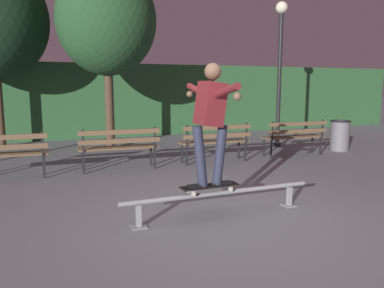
{
  "coord_description": "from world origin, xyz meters",
  "views": [
    {
      "loc": [
        -2.15,
        -4.17,
        1.71
      ],
      "look_at": [
        -0.08,
        0.96,
        0.85
      ],
      "focal_mm": 35.45,
      "sensor_mm": 36.0,
      "label": 1
    }
  ],
  "objects_px": {
    "skateboard": "(210,186)",
    "tree_behind_benches": "(107,21)",
    "park_bench_right_center": "(215,139)",
    "lamp_post_right": "(280,56)",
    "grind_rail": "(220,196)",
    "park_bench_rightmost": "(295,134)",
    "skateboarder": "(211,114)",
    "trash_can": "(340,135)",
    "park_bench_leftmost": "(1,151)",
    "park_bench_left_center": "(119,144)"
  },
  "relations": [
    {
      "from": "skateboard",
      "to": "tree_behind_benches",
      "type": "bearing_deg",
      "value": 92.09
    },
    {
      "from": "park_bench_right_center",
      "to": "lamp_post_right",
      "type": "height_order",
      "value": "lamp_post_right"
    },
    {
      "from": "grind_rail",
      "to": "lamp_post_right",
      "type": "distance_m",
      "value": 6.37
    },
    {
      "from": "grind_rail",
      "to": "skateboard",
      "type": "relative_size",
      "value": 3.42
    },
    {
      "from": "park_bench_rightmost",
      "to": "park_bench_right_center",
      "type": "bearing_deg",
      "value": 180.0
    },
    {
      "from": "skateboarder",
      "to": "trash_can",
      "type": "relative_size",
      "value": 1.95
    },
    {
      "from": "skateboarder",
      "to": "park_bench_right_center",
      "type": "xyz_separation_m",
      "value": [
        1.6,
        3.18,
        -0.81
      ]
    },
    {
      "from": "skateboard",
      "to": "park_bench_right_center",
      "type": "height_order",
      "value": "park_bench_right_center"
    },
    {
      "from": "skateboarder",
      "to": "park_bench_rightmost",
      "type": "relative_size",
      "value": 0.97
    },
    {
      "from": "grind_rail",
      "to": "park_bench_leftmost",
      "type": "bearing_deg",
      "value": 131.61
    },
    {
      "from": "grind_rail",
      "to": "skateboarder",
      "type": "bearing_deg",
      "value": 179.97
    },
    {
      "from": "park_bench_right_center",
      "to": "grind_rail",
      "type": "bearing_deg",
      "value": -114.54
    },
    {
      "from": "skateboard",
      "to": "park_bench_rightmost",
      "type": "xyz_separation_m",
      "value": [
        3.74,
        3.18,
        0.12
      ]
    },
    {
      "from": "park_bench_leftmost",
      "to": "trash_can",
      "type": "xyz_separation_m",
      "value": [
        8.01,
        0.21,
        -0.12
      ]
    },
    {
      "from": "park_bench_right_center",
      "to": "trash_can",
      "type": "xyz_separation_m",
      "value": [
        3.74,
        0.21,
        -0.12
      ]
    },
    {
      "from": "park_bench_leftmost",
      "to": "park_bench_right_center",
      "type": "bearing_deg",
      "value": 0.0
    },
    {
      "from": "skateboard",
      "to": "park_bench_left_center",
      "type": "distance_m",
      "value": 3.22
    },
    {
      "from": "park_bench_rightmost",
      "to": "park_bench_leftmost",
      "type": "bearing_deg",
      "value": 180.0
    },
    {
      "from": "grind_rail",
      "to": "skateboarder",
      "type": "xyz_separation_m",
      "value": [
        -0.15,
        0.0,
        1.09
      ]
    },
    {
      "from": "skateboard",
      "to": "park_bench_right_center",
      "type": "relative_size",
      "value": 0.49
    },
    {
      "from": "park_bench_rightmost",
      "to": "skateboarder",
      "type": "bearing_deg",
      "value": -139.62
    },
    {
      "from": "skateboarder",
      "to": "skateboard",
      "type": "bearing_deg",
      "value": -178.62
    },
    {
      "from": "skateboard",
      "to": "park_bench_right_center",
      "type": "distance_m",
      "value": 3.56
    },
    {
      "from": "skateboard",
      "to": "skateboarder",
      "type": "height_order",
      "value": "skateboarder"
    },
    {
      "from": "tree_behind_benches",
      "to": "lamp_post_right",
      "type": "bearing_deg",
      "value": -19.5
    },
    {
      "from": "park_bench_rightmost",
      "to": "skateboard",
      "type": "bearing_deg",
      "value": -139.64
    },
    {
      "from": "grind_rail",
      "to": "trash_can",
      "type": "distance_m",
      "value": 6.19
    },
    {
      "from": "park_bench_leftmost",
      "to": "park_bench_left_center",
      "type": "distance_m",
      "value": 2.14
    },
    {
      "from": "grind_rail",
      "to": "park_bench_rightmost",
      "type": "distance_m",
      "value": 4.8
    },
    {
      "from": "park_bench_right_center",
      "to": "park_bench_rightmost",
      "type": "distance_m",
      "value": 2.14
    },
    {
      "from": "park_bench_left_center",
      "to": "park_bench_leftmost",
      "type": "bearing_deg",
      "value": 180.0
    },
    {
      "from": "grind_rail",
      "to": "skateboarder",
      "type": "height_order",
      "value": "skateboarder"
    },
    {
      "from": "park_bench_right_center",
      "to": "trash_can",
      "type": "height_order",
      "value": "park_bench_right_center"
    },
    {
      "from": "trash_can",
      "to": "park_bench_leftmost",
      "type": "bearing_deg",
      "value": -178.52
    },
    {
      "from": "skateboard",
      "to": "park_bench_rightmost",
      "type": "bearing_deg",
      "value": 40.36
    },
    {
      "from": "skateboard",
      "to": "trash_can",
      "type": "relative_size",
      "value": 0.98
    },
    {
      "from": "tree_behind_benches",
      "to": "park_bench_left_center",
      "type": "bearing_deg",
      "value": -96.37
    },
    {
      "from": "park_bench_leftmost",
      "to": "lamp_post_right",
      "type": "xyz_separation_m",
      "value": [
        6.79,
        1.28,
        1.94
      ]
    },
    {
      "from": "park_bench_right_center",
      "to": "tree_behind_benches",
      "type": "height_order",
      "value": "tree_behind_benches"
    },
    {
      "from": "tree_behind_benches",
      "to": "lamp_post_right",
      "type": "xyz_separation_m",
      "value": [
        4.34,
        -1.54,
        -0.89
      ]
    },
    {
      "from": "lamp_post_right",
      "to": "trash_can",
      "type": "relative_size",
      "value": 4.88
    },
    {
      "from": "lamp_post_right",
      "to": "trash_can",
      "type": "distance_m",
      "value": 2.63
    },
    {
      "from": "park_bench_rightmost",
      "to": "trash_can",
      "type": "bearing_deg",
      "value": 7.39
    },
    {
      "from": "park_bench_left_center",
      "to": "tree_behind_benches",
      "type": "distance_m",
      "value": 4.01
    },
    {
      "from": "park_bench_right_center",
      "to": "tree_behind_benches",
      "type": "bearing_deg",
      "value": 122.86
    },
    {
      "from": "park_bench_rightmost",
      "to": "trash_can",
      "type": "height_order",
      "value": "park_bench_rightmost"
    },
    {
      "from": "skateboard",
      "to": "skateboarder",
      "type": "xyz_separation_m",
      "value": [
        0.0,
        0.0,
        0.94
      ]
    },
    {
      "from": "grind_rail",
      "to": "skateboarder",
      "type": "relative_size",
      "value": 1.72
    },
    {
      "from": "lamp_post_right",
      "to": "grind_rail",
      "type": "bearing_deg",
      "value": -131.69
    },
    {
      "from": "skateboard",
      "to": "park_bench_left_center",
      "type": "xyz_separation_m",
      "value": [
        -0.53,
        3.18,
        0.12
      ]
    }
  ]
}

